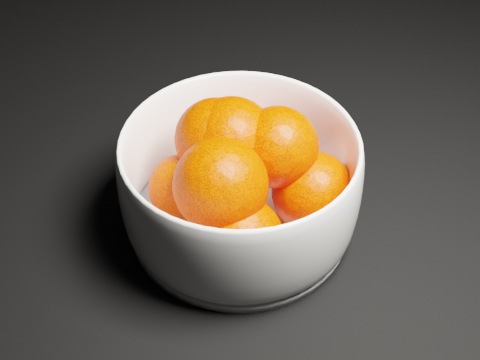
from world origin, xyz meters
TOP-DOWN VIEW (x-y plane):
  - bowl at (-0.25, 0.25)m, footprint 0.21×0.21m
  - orange_pile at (-0.25, 0.25)m, footprint 0.16×0.15m

SIDE VIEW (x-z plane):
  - bowl at x=-0.25m, z-range 0.00..0.10m
  - orange_pile at x=-0.25m, z-range 0.01..0.12m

